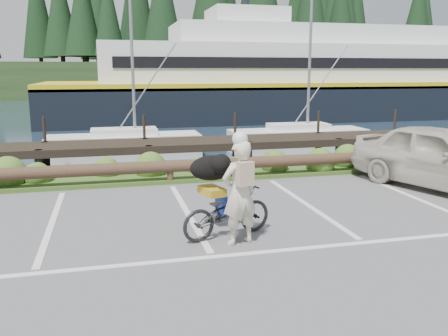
{
  "coord_description": "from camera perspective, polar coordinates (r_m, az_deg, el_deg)",
  "views": [
    {
      "loc": [
        -1.47,
        -7.14,
        2.83
      ],
      "look_at": [
        0.53,
        1.02,
        1.1
      ],
      "focal_mm": 38.0,
      "sensor_mm": 36.0,
      "label": 1
    }
  ],
  "objects": [
    {
      "name": "ground",
      "position": [
        7.82,
        -2.0,
        -9.59
      ],
      "size": [
        72.0,
        72.0,
        0.0
      ],
      "primitive_type": "plane",
      "color": "#535355"
    },
    {
      "name": "harbor_backdrop",
      "position": [
        85.68,
        -12.7,
        9.49
      ],
      "size": [
        170.0,
        160.0,
        30.0
      ],
      "color": "#172738",
      "rests_on": "ground"
    },
    {
      "name": "vegetation_strip",
      "position": [
        12.83,
        -6.86,
        -0.95
      ],
      "size": [
        34.0,
        1.6,
        0.1
      ],
      "primitive_type": "cube",
      "color": "#3D5B21",
      "rests_on": "ground"
    },
    {
      "name": "log_rail",
      "position": [
        12.17,
        -6.44,
        -1.88
      ],
      "size": [
        32.0,
        0.3,
        0.6
      ],
      "primitive_type": null,
      "color": "#443021",
      "rests_on": "ground"
    },
    {
      "name": "bicycle",
      "position": [
        8.2,
        0.38,
        -5.28
      ],
      "size": [
        1.8,
        1.05,
        0.89
      ],
      "primitive_type": "imported",
      "rotation": [
        0.0,
        0.0,
        1.86
      ],
      "color": "black",
      "rests_on": "ground"
    },
    {
      "name": "cyclist",
      "position": [
        7.76,
        1.89,
        -3.0
      ],
      "size": [
        0.73,
        0.58,
        1.74
      ],
      "primitive_type": "imported",
      "rotation": [
        0.0,
        0.0,
        3.43
      ],
      "color": "beige",
      "rests_on": "ground"
    },
    {
      "name": "dog",
      "position": [
        8.49,
        -1.49,
        0.02
      ],
      "size": [
        0.6,
        0.87,
        0.46
      ],
      "primitive_type": "ellipsoid",
      "rotation": [
        0.0,
        0.0,
        1.86
      ],
      "color": "black",
      "rests_on": "bicycle"
    },
    {
      "name": "parked_car",
      "position": [
        12.57,
        25.05,
        1.16
      ],
      "size": [
        3.28,
        4.95,
        1.56
      ],
      "primitive_type": "imported",
      "rotation": [
        0.0,
        0.0,
        0.34
      ],
      "color": "#BAB5A3",
      "rests_on": "ground"
    }
  ]
}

